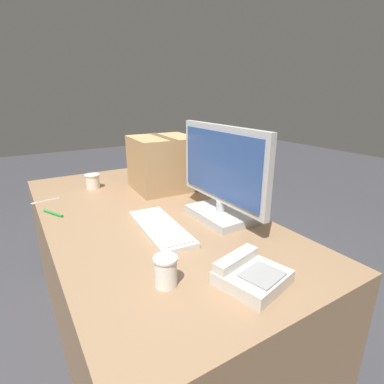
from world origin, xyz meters
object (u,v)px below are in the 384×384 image
object	(u,v)px
spoon	(41,202)
monitor	(221,179)
paper_cup_right	(166,271)
desk_phone	(250,275)
cardboard_box	(163,163)
paper_cup_left	(93,181)
keyboard	(161,228)
pen_marker	(53,213)

from	to	relation	value
spoon	monitor	bearing A→B (deg)	125.32
monitor	paper_cup_right	size ratio (longest dim) A/B	6.08
desk_phone	cardboard_box	size ratio (longest dim) A/B	0.61
monitor	paper_cup_right	distance (m)	0.57
paper_cup_left	spoon	bearing A→B (deg)	-71.14
desk_phone	spoon	bearing A→B (deg)	-171.02
spoon	paper_cup_right	bearing A→B (deg)	93.22
monitor	keyboard	world-z (taller)	monitor
desk_phone	paper_cup_left	world-z (taller)	paper_cup_left
paper_cup_left	pen_marker	bearing A→B (deg)	-40.01
desk_phone	paper_cup_right	distance (m)	0.26
paper_cup_right	pen_marker	bearing A→B (deg)	-164.88
spoon	cardboard_box	bearing A→B (deg)	159.36
desk_phone	paper_cup_right	xyz separation A→B (m)	(-0.12, -0.23, 0.02)
cardboard_box	pen_marker	distance (m)	0.67
monitor	cardboard_box	world-z (taller)	monitor
pen_marker	monitor	bearing A→B (deg)	-151.17
monitor	paper_cup_left	distance (m)	0.88
desk_phone	cardboard_box	bearing A→B (deg)	154.79
spoon	pen_marker	bearing A→B (deg)	87.61
paper_cup_right	desk_phone	bearing A→B (deg)	61.35
monitor	spoon	size ratio (longest dim) A/B	3.99
spoon	paper_cup_left	bearing A→B (deg)	-171.50
spoon	pen_marker	distance (m)	0.22
cardboard_box	pen_marker	bearing A→B (deg)	-81.33
paper_cup_left	keyboard	bearing A→B (deg)	6.94
desk_phone	pen_marker	distance (m)	1.01
desk_phone	pen_marker	world-z (taller)	desk_phone
keyboard	paper_cup_left	distance (m)	0.76
keyboard	cardboard_box	world-z (taller)	cardboard_box
pen_marker	desk_phone	bearing A→B (deg)	179.18
keyboard	paper_cup_right	world-z (taller)	paper_cup_right
monitor	spoon	world-z (taller)	monitor
keyboard	spoon	distance (m)	0.76
paper_cup_left	pen_marker	size ratio (longest dim) A/B	0.66
paper_cup_right	keyboard	bearing A→B (deg)	156.57
paper_cup_right	cardboard_box	xyz separation A→B (m)	(-0.88, 0.43, 0.11)
paper_cup_right	paper_cup_left	bearing A→B (deg)	176.84
monitor	paper_cup_left	bearing A→B (deg)	-153.50
paper_cup_right	spoon	distance (m)	1.03
spoon	cardboard_box	distance (m)	0.70
spoon	pen_marker	size ratio (longest dim) A/B	1.11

